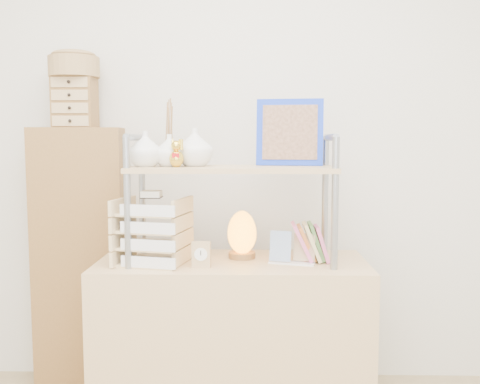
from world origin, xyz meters
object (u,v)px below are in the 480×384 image
Objects in this scene: letter_tray at (152,235)px; salt_lamp at (242,234)px; cabinet at (81,258)px; desk at (232,342)px.

letter_tray reaches higher than salt_lamp.
salt_lamp is (0.84, -0.31, 0.19)m from cabinet.
letter_tray reaches higher than desk.
desk is 5.52× the size of salt_lamp.
cabinet is at bearing 155.24° from desk.
cabinet is at bearing 159.87° from salt_lamp.
letter_tray is (0.46, -0.43, 0.20)m from cabinet.
letter_tray is at bearing -48.81° from cabinet.
salt_lamp is at bearing 54.99° from desk.
desk is 0.93m from cabinet.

